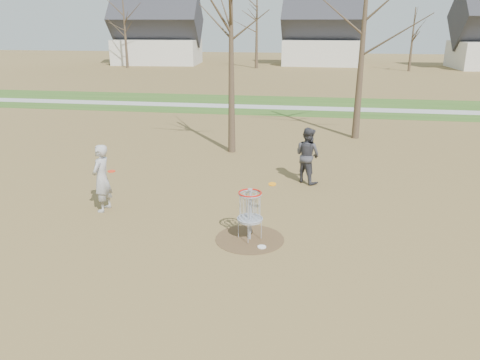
{
  "coord_description": "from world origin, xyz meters",
  "views": [
    {
      "loc": [
        1.52,
        -10.94,
        5.35
      ],
      "look_at": [
        -0.5,
        1.5,
        1.1
      ],
      "focal_mm": 35.0,
      "sensor_mm": 36.0,
      "label": 1
    }
  ],
  "objects_px": {
    "disc_golf_basket": "(250,207)",
    "player_standing": "(102,178)",
    "player_throwing": "(307,155)",
    "disc_grounded": "(262,247)"
  },
  "relations": [
    {
      "from": "disc_golf_basket",
      "to": "player_standing",
      "type": "bearing_deg",
      "value": 164.52
    },
    {
      "from": "player_standing",
      "to": "disc_golf_basket",
      "type": "distance_m",
      "value": 4.76
    },
    {
      "from": "disc_golf_basket",
      "to": "player_throwing",
      "type": "bearing_deg",
      "value": 74.83
    },
    {
      "from": "player_standing",
      "to": "disc_grounded",
      "type": "bearing_deg",
      "value": 75.93
    },
    {
      "from": "disc_grounded",
      "to": "disc_golf_basket",
      "type": "bearing_deg",
      "value": 130.41
    },
    {
      "from": "player_standing",
      "to": "player_throwing",
      "type": "distance_m",
      "value": 6.93
    },
    {
      "from": "player_standing",
      "to": "player_throwing",
      "type": "bearing_deg",
      "value": 126.35
    },
    {
      "from": "player_throwing",
      "to": "player_standing",
      "type": "bearing_deg",
      "value": 69.86
    },
    {
      "from": "player_throwing",
      "to": "disc_golf_basket",
      "type": "xyz_separation_m",
      "value": [
        -1.33,
        -4.89,
        -0.07
      ]
    },
    {
      "from": "player_standing",
      "to": "disc_golf_basket",
      "type": "xyz_separation_m",
      "value": [
        4.59,
        -1.27,
        -0.1
      ]
    }
  ]
}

